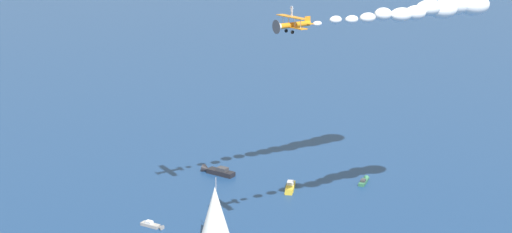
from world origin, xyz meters
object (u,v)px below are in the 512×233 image
Objects in this scene: motorboat_near_centre at (364,181)px; motorboat_outer_ring_b at (153,225)px; biplane_lead at (292,24)px; motorboat_offshore at (290,188)px; motorboat_outer_ring_d at (217,171)px; sailboat_mid_cluster at (215,213)px; wingwalker_lead at (292,11)px.

motorboat_near_centre is 51.62m from motorboat_outer_ring_b.
motorboat_near_centre is 65.29m from biplane_lead.
motorboat_near_centre is 0.81× the size of motorboat_offshore.
motorboat_outer_ring_b is at bearing 79.15° from motorboat_near_centre.
biplane_lead reaches higher than motorboat_near_centre.
motorboat_outer_ring_d is at bearing -22.83° from biplane_lead.
wingwalker_lead reaches higher than sailboat_mid_cluster.
sailboat_mid_cluster is 43.13m from biplane_lead.
wingwalker_lead is at bearing -165.91° from motorboat_outer_ring_b.
motorboat_outer_ring_b is at bearing 86.08° from motorboat_offshore.
motorboat_offshore is 59.25m from biplane_lead.
biplane_lead is at bearing -165.94° from motorboat_outer_ring_b.
sailboat_mid_cluster is 45.07m from wingwalker_lead.
motorboat_offshore is 1.21× the size of motorboat_outer_ring_b.
wingwalker_lead reaches higher than motorboat_offshore.
biplane_lead reaches higher than motorboat_offshore.
motorboat_near_centre is at bearing -114.49° from motorboat_offshore.
motorboat_outer_ring_b is 32.67m from motorboat_outer_ring_d.
motorboat_near_centre is 2.91× the size of wingwalker_lead.
motorboat_near_centre is 66.76m from wingwalker_lead.
motorboat_near_centre is at bearing -139.33° from motorboat_outer_ring_d.
wingwalker_lead is at bearing 117.24° from motorboat_near_centre.
motorboat_offshore is at bearing 65.51° from motorboat_near_centre.
motorboat_outer_ring_d reaches higher than motorboat_offshore.
motorboat_outer_ring_d reaches higher than motorboat_near_centre.
wingwalker_lead reaches higher than motorboat_outer_ring_d.
motorboat_near_centre reaches higher than motorboat_outer_ring_b.
motorboat_offshore is 60.85m from wingwalker_lead.
motorboat_outer_ring_d is 68.27m from biplane_lead.
motorboat_offshore is 19.79m from motorboat_outer_ring_d.
biplane_lead is at bearing 117.33° from motorboat_near_centre.
wingwalker_lead is at bearing 1.51° from biplane_lead.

